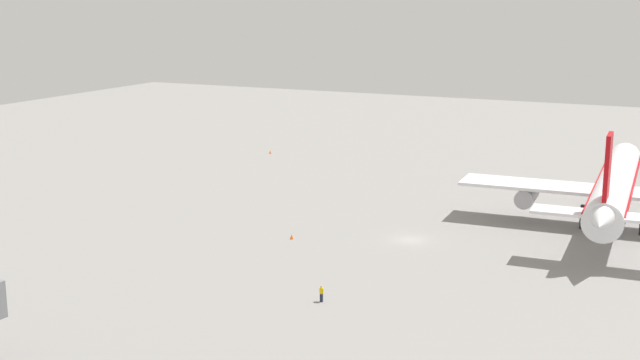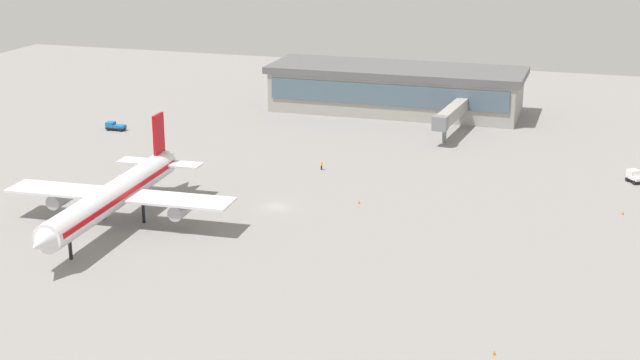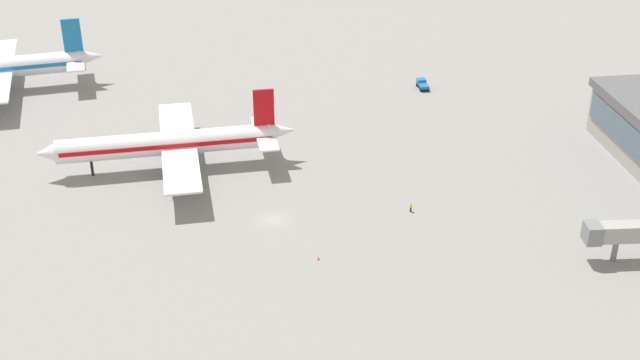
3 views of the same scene
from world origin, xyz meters
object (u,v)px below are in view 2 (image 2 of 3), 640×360
at_px(ground_crew_worker, 321,166).
at_px(safety_cone_near_gate, 494,353).
at_px(pushback_tractor, 115,126).
at_px(safety_cone_far_side, 359,202).
at_px(airplane_taxiing, 115,195).
at_px(safety_cone_mid_apron, 623,213).
at_px(baggage_tug, 634,176).

height_order(ground_crew_worker, safety_cone_near_gate, ground_crew_worker).
xyz_separation_m(pushback_tractor, safety_cone_near_gate, (-96.58, 82.83, -0.67)).
relative_size(ground_crew_worker, safety_cone_far_side, 2.78).
xyz_separation_m(airplane_taxiing, pushback_tractor, (32.24, -56.84, -4.38)).
bearing_deg(safety_cone_mid_apron, pushback_tractor, -13.34).
bearing_deg(safety_cone_near_gate, baggage_tug, -102.02).
bearing_deg(ground_crew_worker, airplane_taxiing, 179.44).
distance_m(airplane_taxiing, safety_cone_far_side, 41.84).
distance_m(baggage_tug, safety_cone_far_side, 53.61).
bearing_deg(ground_crew_worker, baggage_tug, -52.51).
bearing_deg(safety_cone_mid_apron, baggage_tug, -95.55).
height_order(airplane_taxiing, pushback_tractor, airplane_taxiing).
bearing_deg(safety_cone_near_gate, pushback_tractor, -40.62).
bearing_deg(safety_cone_far_side, airplane_taxiing, 33.42).
xyz_separation_m(ground_crew_worker, safety_cone_mid_apron, (-56.45, 10.23, -0.55)).
relative_size(airplane_taxiing, pushback_tractor, 10.90).
bearing_deg(safety_cone_near_gate, safety_cone_mid_apron, -104.24).
bearing_deg(airplane_taxiing, safety_cone_near_gate, 65.48).
bearing_deg(safety_cone_mid_apron, ground_crew_worker, -10.27).
bearing_deg(safety_cone_mid_apron, safety_cone_near_gate, 75.76).
distance_m(baggage_tug, safety_cone_near_gate, 78.18).
xyz_separation_m(airplane_taxiing, safety_cone_far_side, (-34.67, -22.88, -5.05)).
relative_size(airplane_taxiing, baggage_tug, 12.88).
bearing_deg(safety_cone_far_side, baggage_tug, -149.02).
xyz_separation_m(airplane_taxiing, safety_cone_mid_apron, (-78.68, -30.53, -5.05)).
distance_m(pushback_tractor, baggage_tug, 113.05).
height_order(pushback_tractor, safety_cone_far_side, pushback_tractor).
bearing_deg(baggage_tug, ground_crew_worker, 64.11).
relative_size(airplane_taxiing, safety_cone_far_side, 80.58).
relative_size(airplane_taxiing, safety_cone_near_gate, 80.58).
distance_m(pushback_tractor, safety_cone_mid_apron, 114.01).
xyz_separation_m(baggage_tug, safety_cone_mid_apron, (1.94, 19.94, -0.86)).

